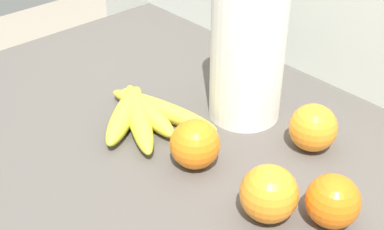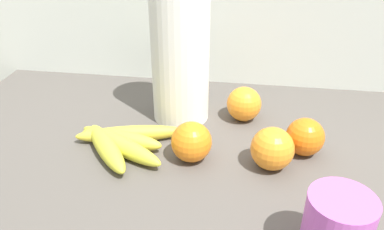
{
  "view_description": "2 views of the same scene",
  "coord_description": "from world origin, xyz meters",
  "px_view_note": "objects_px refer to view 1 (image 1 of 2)",
  "views": [
    {
      "loc": [
        0.29,
        -0.43,
        1.4
      ],
      "look_at": [
        -0.23,
        0.03,
        0.94
      ],
      "focal_mm": 49.5,
      "sensor_mm": 36.0,
      "label": 1
    },
    {
      "loc": [
        -0.09,
        -0.58,
        1.31
      ],
      "look_at": [
        -0.18,
        0.05,
        0.95
      ],
      "focal_mm": 35.52,
      "sensor_mm": 36.0,
      "label": 2
    }
  ],
  "objects_px": {
    "banana_bunch": "(143,114)",
    "paper_towel_roll": "(249,34)",
    "orange_back_left": "(333,201)",
    "orange_right": "(195,144)",
    "orange_center": "(313,128)",
    "orange_back_right": "(269,194)"
  },
  "relations": [
    {
      "from": "orange_back_left",
      "to": "paper_towel_roll",
      "type": "height_order",
      "value": "paper_towel_roll"
    },
    {
      "from": "paper_towel_roll",
      "to": "orange_back_left",
      "type": "bearing_deg",
      "value": -22.64
    },
    {
      "from": "orange_right",
      "to": "orange_back_right",
      "type": "bearing_deg",
      "value": -0.95
    },
    {
      "from": "orange_back_right",
      "to": "banana_bunch",
      "type": "bearing_deg",
      "value": 177.38
    },
    {
      "from": "banana_bunch",
      "to": "orange_center",
      "type": "relative_size",
      "value": 2.9
    },
    {
      "from": "orange_right",
      "to": "paper_towel_roll",
      "type": "xyz_separation_m",
      "value": [
        -0.05,
        0.16,
        0.11
      ]
    },
    {
      "from": "orange_back_right",
      "to": "orange_right",
      "type": "relative_size",
      "value": 1.03
    },
    {
      "from": "orange_center",
      "to": "orange_right",
      "type": "relative_size",
      "value": 1.0
    },
    {
      "from": "orange_back_right",
      "to": "orange_center",
      "type": "height_order",
      "value": "orange_back_right"
    },
    {
      "from": "banana_bunch",
      "to": "paper_towel_roll",
      "type": "xyz_separation_m",
      "value": [
        0.09,
        0.14,
        0.13
      ]
    },
    {
      "from": "banana_bunch",
      "to": "orange_back_left",
      "type": "relative_size",
      "value": 3.03
    },
    {
      "from": "orange_back_left",
      "to": "banana_bunch",
      "type": "bearing_deg",
      "value": -173.49
    },
    {
      "from": "orange_back_left",
      "to": "orange_back_right",
      "type": "distance_m",
      "value": 0.08
    },
    {
      "from": "orange_back_left",
      "to": "orange_center",
      "type": "relative_size",
      "value": 0.96
    },
    {
      "from": "orange_back_left",
      "to": "orange_right",
      "type": "relative_size",
      "value": 0.96
    },
    {
      "from": "orange_back_right",
      "to": "orange_right",
      "type": "bearing_deg",
      "value": 179.05
    },
    {
      "from": "orange_back_right",
      "to": "orange_right",
      "type": "xyz_separation_m",
      "value": [
        -0.14,
        0.0,
        -0.0
      ]
    },
    {
      "from": "orange_right",
      "to": "paper_towel_roll",
      "type": "relative_size",
      "value": 0.23
    },
    {
      "from": "orange_back_left",
      "to": "orange_center",
      "type": "bearing_deg",
      "value": 135.97
    },
    {
      "from": "banana_bunch",
      "to": "orange_back_right",
      "type": "relative_size",
      "value": 2.8
    },
    {
      "from": "banana_bunch",
      "to": "paper_towel_roll",
      "type": "relative_size",
      "value": 0.66
    },
    {
      "from": "orange_back_left",
      "to": "paper_towel_roll",
      "type": "bearing_deg",
      "value": 157.36
    }
  ]
}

